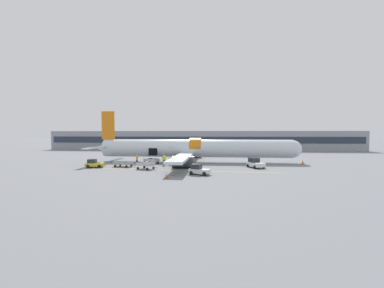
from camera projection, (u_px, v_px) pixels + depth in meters
name	position (u px, v px, depth m)	size (l,w,h in m)	color
ground_plane	(185.00, 166.00, 43.92)	(500.00, 500.00, 0.00)	slate
apron_marking_line	(189.00, 171.00, 38.87)	(28.20, 2.50, 0.01)	yellow
terminal_strip	(201.00, 140.00, 87.36)	(103.46, 8.21, 6.37)	gray
airplane	(193.00, 149.00, 50.20)	(40.42, 34.74, 10.08)	silver
baggage_tug_lead	(94.00, 164.00, 42.53)	(3.00, 2.20, 1.37)	yellow
baggage_tug_mid	(255.00, 163.00, 42.18)	(2.89, 3.57, 1.59)	white
baggage_tug_rear	(199.00, 170.00, 35.04)	(3.18, 2.40, 1.45)	silver
baggage_cart_loading	(152.00, 161.00, 47.76)	(3.67, 2.43, 1.06)	#B7BABF
baggage_cart_queued	(124.00, 164.00, 43.28)	(4.05, 2.38, 0.92)	#999BA0
baggage_cart_empty	(146.00, 166.00, 40.41)	(3.57, 2.56, 1.14)	#B7BABF
ground_crew_loader_a	(164.00, 160.00, 45.13)	(0.64, 0.46, 1.85)	black
ground_crew_loader_b	(165.00, 160.00, 46.53)	(0.53, 0.53, 1.65)	black
ground_crew_driver	(170.00, 161.00, 45.32)	(0.56, 0.45, 1.60)	black
ground_crew_supervisor	(137.00, 159.00, 47.24)	(0.52, 0.52, 1.63)	black
suitcase_on_tarmac_upright	(145.00, 163.00, 45.59)	(0.53, 0.34, 0.73)	olive
safety_cone_nose	(303.00, 162.00, 47.30)	(0.65, 0.65, 0.68)	black
safety_cone_engine_left	(166.00, 176.00, 32.48)	(0.54, 0.54, 0.62)	black
safety_cone_wingtip	(194.00, 166.00, 41.89)	(0.46, 0.46, 0.60)	black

